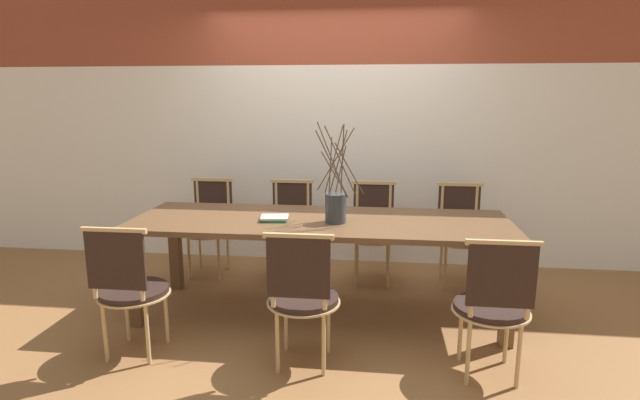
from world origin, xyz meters
TOP-DOWN VIEW (x-y plane):
  - ground_plane at (0.00, 0.00)m, footprint 16.00×16.00m
  - wall_rear at (0.00, 1.35)m, footprint 12.00×0.06m
  - dining_table at (0.00, 0.00)m, footprint 2.86×0.96m
  - chair_near_leftend at (-1.14, -0.80)m, footprint 0.46×0.46m
  - chair_near_left at (-0.02, -0.80)m, footprint 0.46×0.46m
  - chair_near_center at (1.12, -0.80)m, footprint 0.46×0.46m
  - chair_far_leftend at (-1.16, 0.80)m, footprint 0.46×0.46m
  - chair_far_left at (-0.38, 0.80)m, footprint 0.46×0.46m
  - chair_far_center at (0.40, 0.80)m, footprint 0.46×0.46m
  - chair_far_right at (1.18, 0.80)m, footprint 0.46×0.46m
  - vase_centerpiece at (0.13, -0.08)m, footprint 0.36×0.36m
  - book_stack at (-0.34, -0.07)m, footprint 0.23×0.20m

SIDE VIEW (x-z plane):
  - ground_plane at x=0.00m, z-range 0.00..0.00m
  - chair_near_leftend at x=-1.14m, z-range 0.03..0.94m
  - chair_near_left at x=-0.02m, z-range 0.03..0.94m
  - chair_near_center at x=1.12m, z-range 0.03..0.94m
  - chair_far_leftend at x=-1.16m, z-range 0.03..0.94m
  - chair_far_left at x=-0.38m, z-range 0.03..0.94m
  - chair_far_center at x=0.40m, z-range 0.03..0.94m
  - chair_far_right at x=1.18m, z-range 0.03..0.94m
  - dining_table at x=0.00m, z-range 0.29..1.06m
  - book_stack at x=-0.34m, z-range 0.76..0.79m
  - vase_centerpiece at x=0.13m, z-range 0.52..1.26m
  - wall_rear at x=0.00m, z-range 0.00..3.20m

